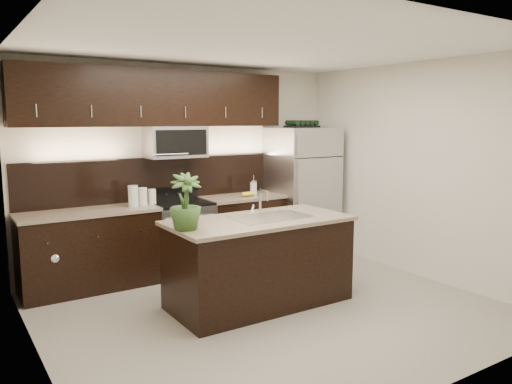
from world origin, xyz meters
TOP-DOWN VIEW (x-y plane):
  - ground at (0.00, 0.00)m, footprint 4.50×4.50m
  - room_walls at (-0.11, -0.04)m, footprint 4.52×4.02m
  - counter_run at (-0.46, 1.69)m, footprint 3.51×0.65m
  - upper_fixtures at (-0.43, 1.84)m, footprint 3.49×0.40m
  - island at (-0.01, 0.19)m, footprint 1.96×0.96m
  - sink_faucet at (0.14, 0.20)m, footprint 0.84×0.50m
  - refrigerator at (1.68, 1.63)m, footprint 0.90×0.81m
  - wine_rack at (1.68, 1.63)m, footprint 0.46×0.29m
  - plant at (-0.89, 0.13)m, footprint 0.35×0.35m
  - canisters at (-0.78, 1.67)m, footprint 0.38×0.19m
  - french_press at (0.84, 1.64)m, footprint 0.10×0.10m
  - bananas at (0.66, 1.61)m, footprint 0.21×0.16m

SIDE VIEW (x-z plane):
  - ground at x=0.00m, z-range 0.00..0.00m
  - counter_run at x=-0.46m, z-range 0.00..0.94m
  - island at x=-0.01m, z-range 0.00..0.94m
  - refrigerator at x=1.68m, z-range 0.00..1.87m
  - sink_faucet at x=0.14m, z-range 0.81..1.10m
  - bananas at x=0.66m, z-range 0.94..1.00m
  - french_press at x=0.84m, z-range 0.90..1.18m
  - canisters at x=-0.78m, z-range 0.92..1.18m
  - plant at x=-0.89m, z-range 0.94..1.48m
  - room_walls at x=-0.11m, z-range 0.34..3.05m
  - wine_rack at x=1.68m, z-range 1.87..1.97m
  - upper_fixtures at x=-0.43m, z-range 1.31..2.97m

